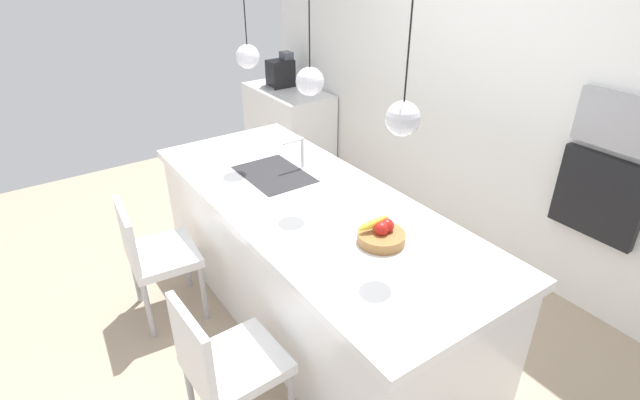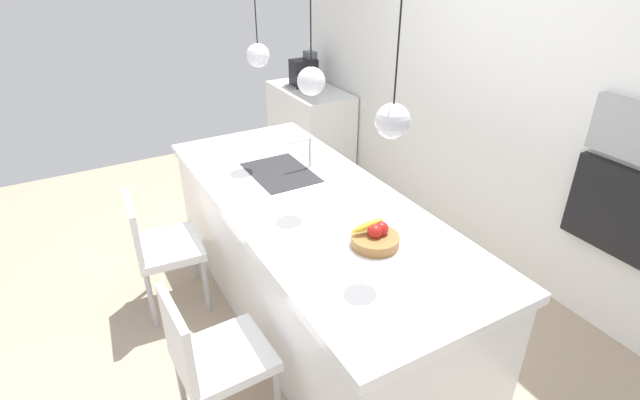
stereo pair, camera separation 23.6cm
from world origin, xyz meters
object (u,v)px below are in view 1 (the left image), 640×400
Objects in this scene: coffee_machine at (281,72)px; fruit_bowl at (381,234)px; chair_middle at (224,362)px; oven at (599,196)px; chair_near at (153,252)px; microwave at (622,123)px.

fruit_bowl is at bearing -21.30° from coffee_machine.
oven is at bearing 79.46° from chair_middle.
fruit_bowl is at bearing -104.50° from oven.
oven is 2.95m from chair_near.
oven is at bearing 4.80° from coffee_machine.
oven is (0.00, 0.00, -0.50)m from microwave.
microwave reaches higher than chair_middle.
microwave is 0.50m from oven.
coffee_machine is 3.80m from chair_middle.
chair_near is (-1.18, -0.94, -0.42)m from fruit_bowl.
coffee_machine reaches higher than fruit_bowl.
chair_middle is (-0.07, -0.95, -0.46)m from fruit_bowl.
chair_middle is at bearing -35.25° from coffee_machine.
chair_middle is at bearing -100.54° from oven.
coffee_machine is 0.70× the size of microwave.
coffee_machine reaches higher than chair_near.
chair_near is at bearing -122.56° from oven.
fruit_bowl is at bearing -104.50° from microwave.
coffee_machine is 0.44× the size of chair_middle.
chair_middle is (3.08, -2.18, -0.51)m from coffee_machine.
oven is 0.64× the size of chair_near.
fruit_bowl reaches higher than chair_near.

